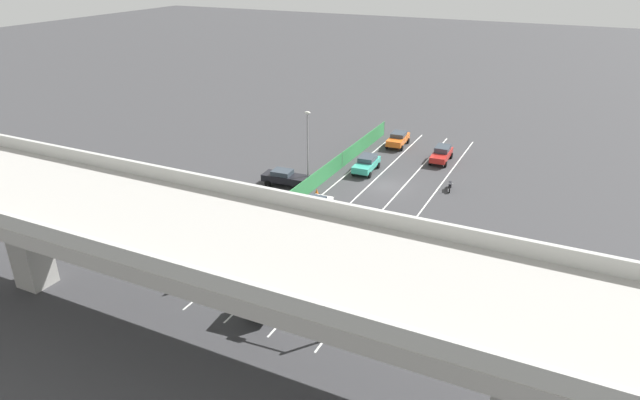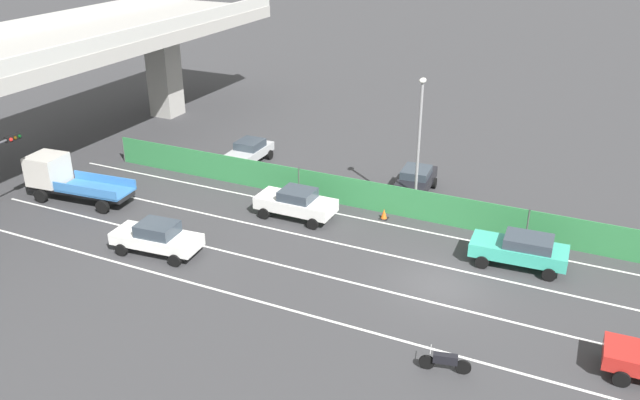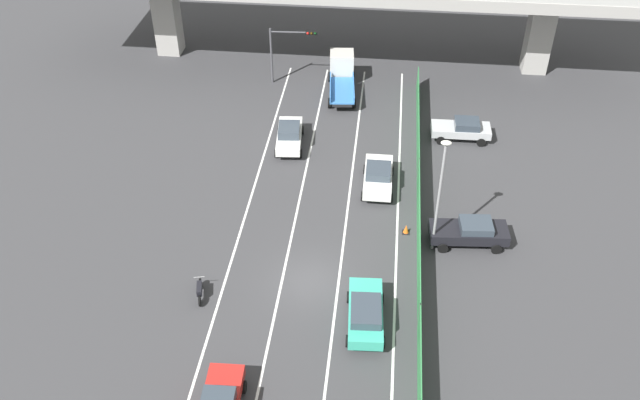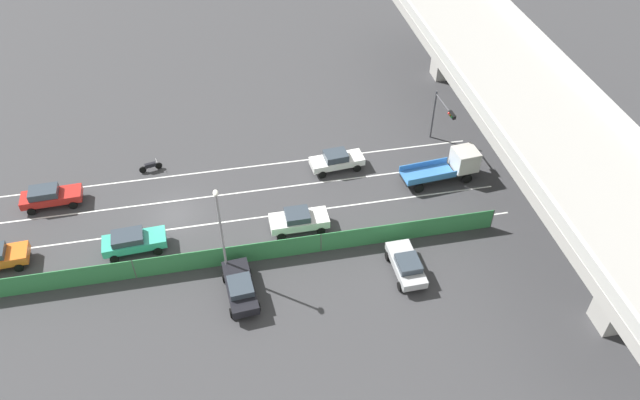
# 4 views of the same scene
# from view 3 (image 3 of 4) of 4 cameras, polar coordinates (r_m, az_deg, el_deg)

# --- Properties ---
(ground_plane) EXTENTS (300.00, 300.00, 0.00)m
(ground_plane) POSITION_cam_3_polar(r_m,az_deg,el_deg) (39.04, -0.82, -6.81)
(ground_plane) COLOR #38383A
(lane_line_left_edge) EXTENTS (0.14, 43.73, 0.01)m
(lane_line_left_edge) POSITION_cam_3_polar(r_m,az_deg,el_deg) (42.52, -6.69, -2.59)
(lane_line_left_edge) COLOR silver
(lane_line_left_edge) RESTS_ON ground
(lane_line_mid_left) EXTENTS (0.14, 43.73, 0.01)m
(lane_line_mid_left) POSITION_cam_3_polar(r_m,az_deg,el_deg) (42.00, -2.37, -2.92)
(lane_line_mid_left) COLOR silver
(lane_line_mid_left) RESTS_ON ground
(lane_line_mid_right) EXTENTS (0.14, 43.73, 0.01)m
(lane_line_mid_right) POSITION_cam_3_polar(r_m,az_deg,el_deg) (41.73, 2.03, -3.24)
(lane_line_mid_right) COLOR silver
(lane_line_mid_right) RESTS_ON ground
(lane_line_right_edge) EXTENTS (0.14, 43.73, 0.01)m
(lane_line_right_edge) POSITION_cam_3_polar(r_m,az_deg,el_deg) (41.70, 6.46, -3.54)
(lane_line_right_edge) COLOR silver
(lane_line_right_edge) RESTS_ON ground
(green_fence) EXTENTS (0.10, 39.83, 1.75)m
(green_fence) POSITION_cam_3_polar(r_m,az_deg,el_deg) (41.19, 8.29, -2.75)
(green_fence) COLOR #338447
(green_fence) RESTS_ON ground
(car_hatchback_white) EXTENTS (2.08, 4.44, 1.68)m
(car_hatchback_white) POSITION_cam_3_polar(r_m,az_deg,el_deg) (45.35, 4.90, 2.01)
(car_hatchback_white) COLOR silver
(car_hatchback_white) RESTS_ON ground
(car_taxi_teal) EXTENTS (2.23, 4.63, 1.64)m
(car_taxi_teal) POSITION_cam_3_polar(r_m,az_deg,el_deg) (36.21, 3.85, -9.42)
(car_taxi_teal) COLOR teal
(car_taxi_teal) RESTS_ON ground
(car_sedan_white) EXTENTS (2.26, 4.64, 1.67)m
(car_sedan_white) POSITION_cam_3_polar(r_m,az_deg,el_deg) (49.42, -2.59, 5.48)
(car_sedan_white) COLOR white
(car_sedan_white) RESTS_ON ground
(flatbed_truck_blue) EXTENTS (2.66, 6.49, 2.58)m
(flatbed_truck_blue) POSITION_cam_3_polar(r_m,az_deg,el_deg) (56.78, 1.84, 10.66)
(flatbed_truck_blue) COLOR black
(flatbed_truck_blue) RESTS_ON ground
(motorcycle) EXTENTS (0.68, 1.92, 0.93)m
(motorcycle) POSITION_cam_3_polar(r_m,az_deg,el_deg) (38.48, -10.08, -7.46)
(motorcycle) COLOR black
(motorcycle) RESTS_ON ground
(parked_sedan_dark) EXTENTS (4.80, 2.32, 1.61)m
(parked_sedan_dark) POSITION_cam_3_polar(r_m,az_deg,el_deg) (41.82, 12.47, -2.59)
(parked_sedan_dark) COLOR black
(parked_sedan_dark) RESTS_ON ground
(parked_wagon_silver) EXTENTS (4.33, 2.06, 1.55)m
(parked_wagon_silver) POSITION_cam_3_polar(r_m,az_deg,el_deg) (51.23, 11.85, 5.88)
(parked_wagon_silver) COLOR #B2B5B7
(parked_wagon_silver) RESTS_ON ground
(traffic_light) EXTENTS (3.90, 0.47, 4.84)m
(traffic_light) POSITION_cam_3_polar(r_m,az_deg,el_deg) (56.49, -2.65, 12.94)
(traffic_light) COLOR #47474C
(traffic_light) RESTS_ON ground
(street_lamp) EXTENTS (0.60, 0.36, 7.73)m
(street_lamp) POSITION_cam_3_polar(r_m,az_deg,el_deg) (38.68, 10.07, 1.10)
(street_lamp) COLOR gray
(street_lamp) RESTS_ON ground
(traffic_cone) EXTENTS (0.47, 0.47, 0.58)m
(traffic_cone) POSITION_cam_3_polar(r_m,az_deg,el_deg) (42.28, 7.24, -2.45)
(traffic_cone) COLOR orange
(traffic_cone) RESTS_ON ground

